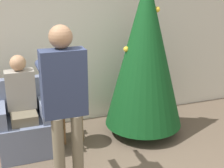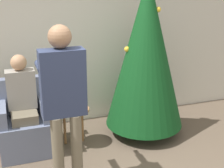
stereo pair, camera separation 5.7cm
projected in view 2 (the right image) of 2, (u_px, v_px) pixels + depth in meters
name	position (u px, v px, depth m)	size (l,w,h in m)	color
wall_back	(55.00, 38.00, 4.55)	(8.00, 0.06, 2.70)	beige
christmas_tree	(146.00, 52.00, 4.26)	(1.10, 1.10, 2.26)	brown
armchair	(25.00, 125.00, 4.08)	(0.65, 0.65, 0.94)	slate
person_seated	(23.00, 100.00, 3.94)	(0.36, 0.46, 1.28)	#6B604C
person_standing	(64.00, 95.00, 3.11)	(0.45, 0.57, 1.76)	#6B604C
side_stool	(74.00, 115.00, 4.15)	(0.41, 0.41, 0.53)	olive
laptop	(74.00, 108.00, 4.12)	(0.29, 0.23, 0.02)	silver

